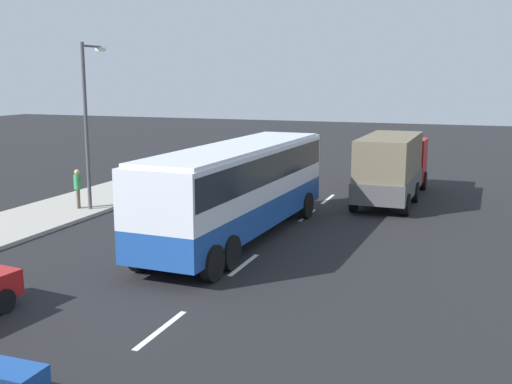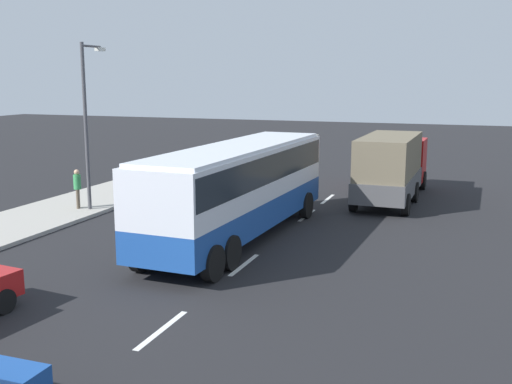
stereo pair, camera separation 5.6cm
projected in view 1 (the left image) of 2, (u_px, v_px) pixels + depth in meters
ground_plane at (219, 237)px, 22.84m from camera, size 120.00×120.00×0.00m
sidewalk_curb at (36, 218)px, 25.64m from camera, size 80.00×4.00×0.15m
lane_centreline at (249, 261)px, 19.88m from camera, size 25.01×0.16×0.01m
coach_bus at (239, 182)px, 22.15m from camera, size 11.74×3.16×3.46m
cargo_truck at (392, 165)px, 29.37m from camera, size 8.51×2.69×3.19m
pedestrian_near_curb at (78, 186)px, 27.01m from camera, size 0.32×0.32×1.73m
street_lamp at (88, 115)px, 26.43m from camera, size 1.66×0.24×7.16m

